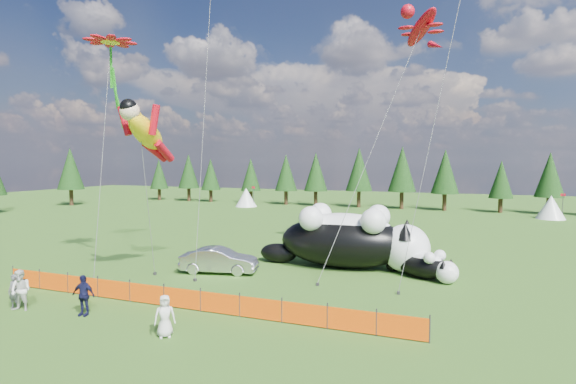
% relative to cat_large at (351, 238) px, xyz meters
% --- Properties ---
extents(ground, '(160.00, 160.00, 0.00)m').
position_rel_cat_large_xyz_m(ground, '(-5.49, -7.72, -1.91)').
color(ground, '#103D0B').
rests_on(ground, ground).
extents(safety_fence, '(22.06, 0.06, 1.10)m').
position_rel_cat_large_xyz_m(safety_fence, '(-5.49, -10.72, -1.41)').
color(safety_fence, '#262626').
rests_on(safety_fence, ground).
extents(tree_line, '(90.00, 4.00, 8.00)m').
position_rel_cat_large_xyz_m(tree_line, '(-5.49, 37.28, 2.09)').
color(tree_line, black).
rests_on(tree_line, ground).
extents(festival_tents, '(50.00, 3.20, 2.80)m').
position_rel_cat_large_xyz_m(festival_tents, '(5.51, 32.28, -0.51)').
color(festival_tents, white).
rests_on(festival_tents, ground).
extents(cat_large, '(11.14, 4.30, 4.02)m').
position_rel_cat_large_xyz_m(cat_large, '(0.00, 0.00, 0.00)').
color(cat_large, black).
rests_on(cat_large, ground).
extents(cat_small, '(4.36, 3.27, 1.73)m').
position_rel_cat_large_xyz_m(cat_small, '(4.61, -0.99, -1.09)').
color(cat_small, black).
rests_on(cat_small, ground).
extents(car, '(4.95, 2.68, 1.55)m').
position_rel_cat_large_xyz_m(car, '(-7.27, -4.16, -1.14)').
color(car, silver).
rests_on(car, ground).
extents(spectator_a, '(0.65, 0.48, 1.62)m').
position_rel_cat_large_xyz_m(spectator_a, '(-12.79, -13.49, -1.10)').
color(spectator_a, '#58595D').
rests_on(spectator_a, ground).
extents(spectator_b, '(1.01, 0.71, 1.90)m').
position_rel_cat_large_xyz_m(spectator_b, '(-12.23, -13.60, -0.96)').
color(spectator_b, silver).
rests_on(spectator_b, ground).
extents(spectator_c, '(1.15, 0.71, 1.83)m').
position_rel_cat_large_xyz_m(spectator_c, '(-9.08, -13.03, -1.00)').
color(spectator_c, '#121333').
rests_on(spectator_c, ground).
extents(spectator_e, '(0.97, 0.91, 1.66)m').
position_rel_cat_large_xyz_m(spectator_e, '(-4.19, -13.78, -1.08)').
color(spectator_e, silver).
rests_on(spectator_e, ground).
extents(superhero_kite, '(4.64, 4.91, 10.45)m').
position_rel_cat_large_xyz_m(superhero_kite, '(-10.09, -7.24, 6.55)').
color(superhero_kite, yellow).
rests_on(superhero_kite, ground).
extents(gecko_kite, '(7.28, 13.08, 19.07)m').
position_rel_cat_large_xyz_m(gecko_kite, '(3.66, 4.84, 14.11)').
color(gecko_kite, red).
rests_on(gecko_kite, ground).
extents(flower_kite, '(4.42, 6.42, 14.83)m').
position_rel_cat_large_xyz_m(flower_kite, '(-13.55, -6.02, 12.01)').
color(flower_kite, red).
rests_on(flower_kite, ground).
extents(diamond_kite_a, '(2.31, 5.73, 19.35)m').
position_rel_cat_large_xyz_m(diamond_kite_a, '(-9.29, -1.44, 15.48)').
color(diamond_kite_a, blue).
rests_on(diamond_kite_a, ground).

